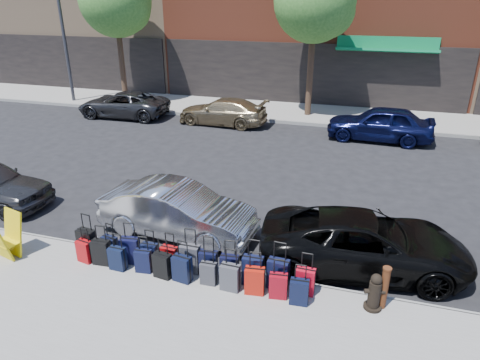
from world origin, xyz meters
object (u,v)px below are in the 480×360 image
(car_far_2, at_px, (380,123))
(car_far_1, at_px, (223,111))
(car_near_1, at_px, (178,211))
(car_near_2, at_px, (364,242))
(tree_left, at_px, (118,2))
(streetlight, at_px, (64,17))
(tree_center, at_px, (318,4))
(fire_hydrant, at_px, (374,293))
(suitcase_front_5, at_px, (190,258))
(display_rack, at_px, (5,237))
(bollard, at_px, (384,287))
(car_far_0, at_px, (123,104))

(car_far_2, bearing_deg, car_far_1, -91.18)
(car_near_1, xyz_separation_m, car_far_1, (-2.24, 10.17, -0.05))
(car_near_1, xyz_separation_m, car_near_2, (4.67, -0.15, -0.02))
(tree_left, height_order, streetlight, streetlight)
(tree_center, distance_m, car_far_1, 6.65)
(fire_hydrant, height_order, car_near_1, car_near_1)
(suitcase_front_5, distance_m, car_near_2, 3.94)
(display_rack, relative_size, car_far_1, 0.25)
(bollard, distance_m, car_far_0, 17.26)
(bollard, xyz_separation_m, car_far_2, (-0.08, 11.40, 0.12))
(car_near_2, relative_size, car_far_1, 1.08)
(bollard, relative_size, display_rack, 0.85)
(fire_hydrant, bearing_deg, display_rack, 169.79)
(streetlight, distance_m, car_near_2, 20.79)
(display_rack, distance_m, car_far_1, 12.55)
(fire_hydrant, distance_m, car_far_0, 17.19)
(car_near_1, relative_size, car_far_2, 0.93)
(car_far_2, bearing_deg, streetlight, -95.07)
(car_far_1, bearing_deg, car_near_1, 15.46)
(fire_hydrant, xyz_separation_m, car_near_2, (-0.25, 1.62, 0.14))
(bollard, distance_m, car_far_2, 11.40)
(suitcase_front_5, xyz_separation_m, car_far_2, (3.98, 11.37, 0.27))
(tree_left, height_order, display_rack, tree_left)
(suitcase_front_5, xyz_separation_m, display_rack, (-4.30, -0.68, 0.21))
(fire_hydrant, bearing_deg, suitcase_front_5, 164.16)
(tree_center, relative_size, fire_hydrant, 9.24)
(suitcase_front_5, height_order, display_rack, display_rack)
(tree_left, height_order, suitcase_front_5, tree_left)
(car_far_1, bearing_deg, car_near_2, 36.86)
(suitcase_front_5, bearing_deg, bollard, -0.62)
(streetlight, relative_size, display_rack, 7.40)
(streetlight, height_order, car_far_0, streetlight)
(suitcase_front_5, xyz_separation_m, bollard, (4.06, -0.03, 0.15))
(streetlight, xyz_separation_m, car_far_0, (4.21, -1.87, -4.02))
(tree_center, distance_m, car_near_2, 13.96)
(streetlight, distance_m, car_far_1, 10.50)
(tree_center, bearing_deg, bollard, -76.54)
(tree_center, xyz_separation_m, display_rack, (-4.94, -14.95, -4.73))
(display_rack, distance_m, car_near_1, 4.02)
(tree_center, relative_size, car_far_1, 1.68)
(display_rack, relative_size, car_near_2, 0.23)
(car_near_2, bearing_deg, bollard, -171.74)
(fire_hydrant, height_order, car_far_0, car_far_0)
(car_near_1, xyz_separation_m, car_far_0, (-7.56, 10.05, -0.03))
(suitcase_front_5, distance_m, fire_hydrant, 3.89)
(car_near_1, height_order, car_far_2, car_far_2)
(tree_center, relative_size, display_rack, 6.73)
(car_far_0, bearing_deg, fire_hydrant, 44.75)
(display_rack, bearing_deg, suitcase_front_5, 23.40)
(streetlight, bearing_deg, car_near_1, -45.36)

